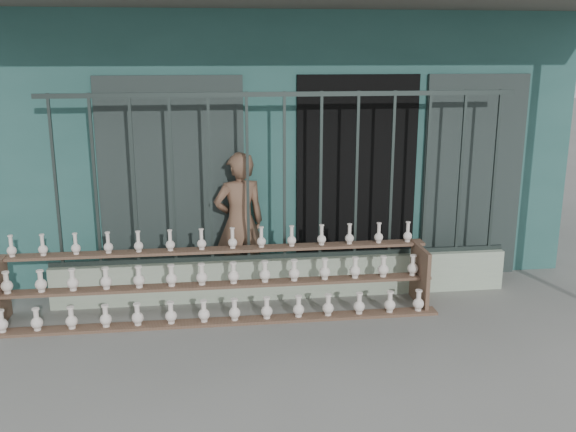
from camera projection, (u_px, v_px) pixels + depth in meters
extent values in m
plane|color=slate|center=(302.00, 348.00, 5.90)|extent=(60.00, 60.00, 0.00)
cube|color=#295853|center=(260.00, 123.00, 9.63)|extent=(7.00, 5.00, 3.20)
cube|color=black|center=(356.00, 179.00, 7.46)|extent=(1.40, 0.12, 2.40)
cube|color=#202B29|center=(173.00, 185.00, 7.16)|extent=(1.60, 0.08, 2.40)
cube|color=#202B29|center=(472.00, 177.00, 7.59)|extent=(1.20, 0.08, 2.40)
cube|color=#A9BBA0|center=(285.00, 277.00, 7.09)|extent=(5.00, 0.20, 0.45)
cube|color=#283330|center=(56.00, 183.00, 6.52)|extent=(0.03, 0.03, 1.80)
cube|color=#283330|center=(95.00, 182.00, 6.57)|extent=(0.03, 0.03, 1.80)
cube|color=#283330|center=(134.00, 181.00, 6.62)|extent=(0.03, 0.03, 1.80)
cube|color=#283330|center=(172.00, 180.00, 6.67)|extent=(0.03, 0.03, 1.80)
cube|color=#283330|center=(210.00, 179.00, 6.72)|extent=(0.03, 0.03, 1.80)
cube|color=#283330|center=(248.00, 178.00, 6.76)|extent=(0.03, 0.03, 1.80)
cube|color=#283330|center=(284.00, 177.00, 6.81)|extent=(0.03, 0.03, 1.80)
cube|color=#283330|center=(321.00, 176.00, 6.86)|extent=(0.03, 0.03, 1.80)
cube|color=#283330|center=(356.00, 175.00, 6.91)|extent=(0.03, 0.03, 1.80)
cube|color=#283330|center=(392.00, 175.00, 6.96)|extent=(0.03, 0.03, 1.80)
cube|color=#283330|center=(426.00, 174.00, 7.01)|extent=(0.03, 0.03, 1.80)
cube|color=#283330|center=(461.00, 173.00, 7.05)|extent=(0.03, 0.03, 1.80)
cube|color=#283330|center=(495.00, 172.00, 7.10)|extent=(0.03, 0.03, 1.80)
cube|color=#283330|center=(284.00, 94.00, 6.59)|extent=(5.00, 0.04, 0.05)
cube|color=#283330|center=(285.00, 255.00, 7.03)|extent=(5.00, 0.04, 0.05)
cube|color=brown|center=(220.00, 322.00, 6.43)|extent=(4.50, 0.18, 0.03)
cube|color=brown|center=(218.00, 285.00, 6.60)|extent=(4.50, 0.18, 0.03)
cube|color=brown|center=(217.00, 250.00, 6.76)|extent=(4.50, 0.18, 0.03)
cube|color=brown|center=(0.00, 294.00, 6.33)|extent=(0.04, 0.55, 0.64)
cube|color=brown|center=(420.00, 276.00, 6.86)|extent=(0.04, 0.55, 0.64)
imported|color=brown|center=(240.00, 223.00, 7.14)|extent=(0.66, 0.51, 1.59)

